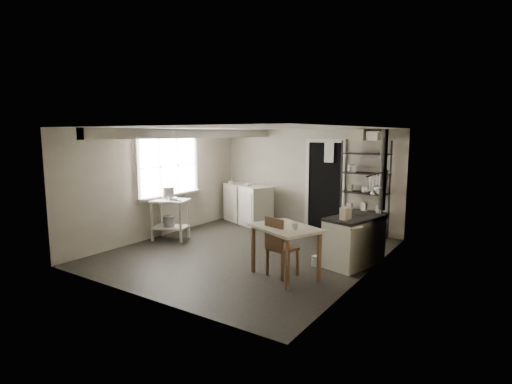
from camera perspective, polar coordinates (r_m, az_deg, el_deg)
The scene contains 31 objects.
floor at distance 7.58m, azimuth -1.27°, elevation -8.54°, with size 5.00×5.00×0.00m, color black.
ceiling at distance 7.25m, azimuth -1.33°, elevation 9.14°, with size 5.00×5.00×0.00m, color silver.
wall_back at distance 9.47m, azimuth 7.37°, elevation 1.92°, with size 4.50×0.02×2.30m, color #AAA391.
wall_front at distance 5.49m, azimuth -16.37°, elevation -3.04°, with size 4.50×0.02×2.30m, color #AAA391.
wall_left at distance 8.79m, azimuth -13.43°, elevation 1.26°, with size 0.02×5.00×2.30m, color #AAA391.
wall_right at distance 6.33m, azimuth 15.68°, elevation -1.52°, with size 0.02×5.00×2.30m, color #AAA391.
window at distance 8.87m, azimuth -12.43°, elevation 3.63°, with size 0.12×1.76×1.28m, color beige, non-canonical shape.
doorway at distance 9.27m, azimuth 9.77°, elevation 0.80°, with size 0.96×0.10×2.08m, color beige, non-canonical shape.
ceiling_beam at distance 7.99m, azimuth -8.48°, elevation 8.26°, with size 0.18×5.00×0.18m, color beige, non-canonical shape.
wallpaper_panel at distance 6.33m, azimuth 15.60°, elevation -1.51°, with size 0.01×5.00×2.30m, color beige, non-canonical shape.
utensil_rail at distance 6.87m, azimuth 16.88°, elevation 2.55°, with size 0.06×1.20×0.44m, color #ABABAD, non-canonical shape.
prep_table at distance 8.54m, azimuth -12.14°, elevation -4.01°, with size 0.74×0.53×0.84m, color beige, non-canonical shape.
stockpot at distance 8.58m, azimuth -12.54°, elevation -0.29°, with size 0.28×0.28×0.30m, color #ABABAD.
saucepan at distance 8.34m, azimuth -11.81°, elevation -1.14°, with size 0.19×0.19×0.10m, color #ABABAD.
bucket at distance 8.48m, azimuth -12.32°, elevation -4.20°, with size 0.23×0.23×0.25m, color #ABABAD.
base_cabinets at distance 9.89m, azimuth -1.20°, elevation -1.78°, with size 1.45×0.62×0.95m, color beige, non-canonical shape.
mixing_bowl at distance 9.70m, azimuth -1.15°, elevation 0.97°, with size 0.27×0.27×0.07m, color silver.
counter_cup at distance 9.93m, azimuth -3.65°, elevation 1.19°, with size 0.11×0.11×0.09m, color silver.
shelf_rack at distance 8.77m, azimuth 15.26°, elevation -0.14°, with size 0.98×0.38×2.06m, color black, non-canonical shape.
shelf_jar at distance 8.80m, azimuth 13.81°, elevation 2.70°, with size 0.09×0.09×0.19m, color silver.
storage_box_a at distance 8.79m, azimuth 14.45°, elevation 6.85°, with size 0.32×0.28×0.22m, color beige.
storage_box_b at distance 8.62m, azimuth 16.74°, elevation 6.61°, with size 0.28×0.26×0.18m, color beige.
stove at distance 6.94m, azimuth 13.82°, elevation -6.60°, with size 0.58×1.05×0.83m, color beige, non-canonical shape.
stovepipe at distance 7.11m, azimuth 17.74°, elevation 3.03°, with size 0.12×0.12×1.48m, color black, non-canonical shape.
side_ledge at distance 6.62m, azimuth 12.72°, elevation -7.38°, with size 0.49×0.26×0.76m, color beige, non-canonical shape.
oats_box at distance 6.55m, azimuth 12.69°, elevation -2.33°, with size 0.11×0.18×0.27m, color beige.
work_table at distance 6.22m, azimuth 4.16°, elevation -8.69°, with size 1.05×0.73×0.80m, color beige, non-canonical shape.
table_cup at distance 5.91m, azimuth 5.56°, elevation -5.38°, with size 0.09×0.09×0.09m, color silver.
chair at distance 6.26m, azimuth 3.80°, elevation -7.58°, with size 0.39×0.41×0.94m, color brown, non-canonical shape.
flour_sack at distance 8.79m, azimuth 13.07°, elevation -4.75°, with size 0.42×0.36×0.50m, color beige.
floor_crock at distance 6.87m, azimuth 8.52°, elevation -9.77°, with size 0.13×0.13×0.17m, color silver.
Camera 1 is at (4.14, -5.95, 2.20)m, focal length 28.00 mm.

